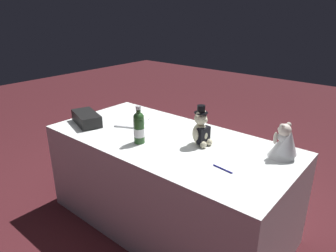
% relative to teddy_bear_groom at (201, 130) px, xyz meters
% --- Properties ---
extents(ground_plane, '(12.00, 12.00, 0.00)m').
position_rel_teddy_bear_groom_xyz_m(ground_plane, '(-0.25, -0.07, -0.86)').
color(ground_plane, '#47191E').
extents(reception_table, '(1.88, 0.91, 0.75)m').
position_rel_teddy_bear_groom_xyz_m(reception_table, '(-0.25, -0.07, -0.49)').
color(reception_table, white).
rests_on(reception_table, ground_plane).
extents(teddy_bear_groom, '(0.15, 0.15, 0.29)m').
position_rel_teddy_bear_groom_xyz_m(teddy_bear_groom, '(0.00, 0.00, 0.00)').
color(teddy_bear_groom, beige).
rests_on(teddy_bear_groom, reception_table).
extents(teddy_bear_bride, '(0.23, 0.20, 0.24)m').
position_rel_teddy_bear_groom_xyz_m(teddy_bear_bride, '(0.53, 0.17, -0.01)').
color(teddy_bear_bride, white).
rests_on(teddy_bear_bride, reception_table).
extents(champagne_bottle, '(0.08, 0.08, 0.28)m').
position_rel_teddy_bear_groom_xyz_m(champagne_bottle, '(-0.36, -0.26, 0.01)').
color(champagne_bottle, '#285024').
rests_on(champagne_bottle, reception_table).
extents(signing_pen, '(0.15, 0.03, 0.01)m').
position_rel_teddy_bear_groom_xyz_m(signing_pen, '(0.30, -0.22, -0.11)').
color(signing_pen, navy).
rests_on(signing_pen, reception_table).
extents(gift_case_black, '(0.36, 0.26, 0.10)m').
position_rel_teddy_bear_groom_xyz_m(gift_case_black, '(-0.97, -0.27, -0.06)').
color(gift_case_black, black).
rests_on(gift_case_black, reception_table).
extents(guestbook, '(0.32, 0.34, 0.02)m').
position_rel_teddy_bear_groom_xyz_m(guestbook, '(-0.69, -0.00, -0.10)').
color(guestbook, white).
rests_on(guestbook, reception_table).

